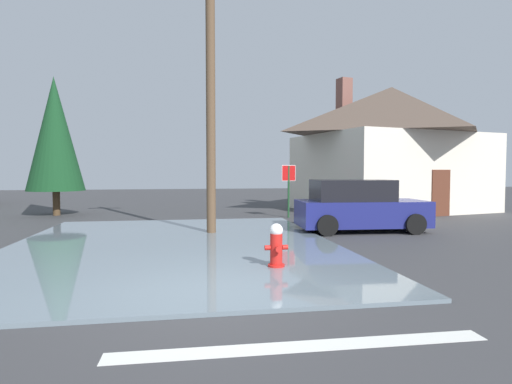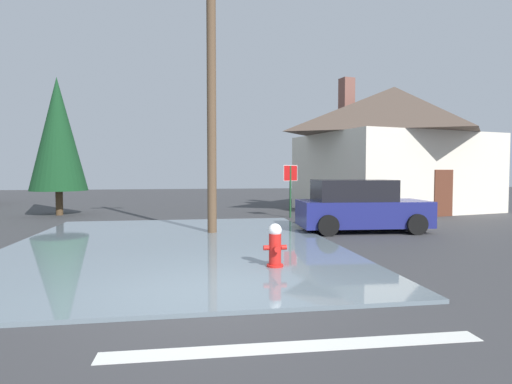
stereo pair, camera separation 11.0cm
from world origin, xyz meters
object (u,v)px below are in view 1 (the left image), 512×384
Objects in this scene: fire_hydrant at (276,247)px; parked_car at (359,207)px; stop_sign_far at (289,181)px; house at (391,146)px; pine_tree_mid_left at (55,134)px; utility_pole at (211,73)px.

fire_hydrant is 6.08m from parked_car.
stop_sign_far is 0.22× the size of house.
house is 1.65× the size of pine_tree_mid_left.
utility_pole is 1.56× the size of pine_tree_mid_left.
parked_car is (-4.61, -6.80, -2.38)m from house.
pine_tree_mid_left is (-15.68, -0.01, 0.38)m from house.
stop_sign_far is 0.53× the size of parked_car.
utility_pole is at bearing 179.14° from parked_car.
stop_sign_far is (2.51, 9.01, 1.09)m from fire_hydrant.
fire_hydrant is 6.63m from utility_pole.
utility_pole is (-0.97, 4.83, 4.43)m from fire_hydrant.
stop_sign_far is at bearing -156.48° from house.
parked_car is at bearing -73.59° from stop_sign_far.
house is 8.55m from parked_car.
utility_pole is at bearing -129.74° from stop_sign_far.
parked_car is 0.69× the size of pine_tree_mid_left.
fire_hydrant is at bearing -105.54° from stop_sign_far.
house is at bearing 54.11° from fire_hydrant.
house is at bearing 23.52° from stop_sign_far.
pine_tree_mid_left is at bearing -179.95° from house.
fire_hydrant is 0.09× the size of house.
utility_pole is 9.33m from pine_tree_mid_left.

